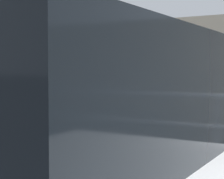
% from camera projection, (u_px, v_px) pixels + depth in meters
% --- Properties ---
extents(parking_meter, '(0.16, 0.17, 1.46)m').
position_uv_depth(parking_meter, '(87.00, 112.00, 3.65)').
color(parking_meter, slate).
rests_on(parking_meter, sidewalk_curb).
extents(pedestrian_at_meter, '(0.59, 0.74, 1.72)m').
position_uv_depth(pedestrian_at_meter, '(144.00, 118.00, 3.58)').
color(pedestrian_at_meter, slate).
rests_on(pedestrian_at_meter, sidewalk_curb).
extents(background_railing, '(24.06, 0.06, 1.07)m').
position_uv_depth(background_railing, '(197.00, 112.00, 6.03)').
color(background_railing, gray).
rests_on(background_railing, sidewalk_curb).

